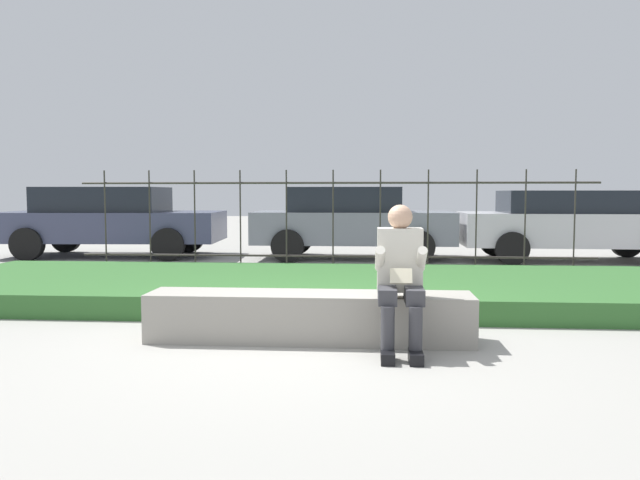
% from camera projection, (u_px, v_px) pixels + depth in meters
% --- Properties ---
extents(ground_plane, '(60.00, 60.00, 0.00)m').
position_uv_depth(ground_plane, '(306.00, 341.00, 5.63)').
color(ground_plane, '#9E9B93').
extents(stone_bench, '(2.91, 0.53, 0.44)m').
position_uv_depth(stone_bench, '(309.00, 320.00, 5.62)').
color(stone_bench, gray).
rests_on(stone_bench, ground_plane).
extents(person_seated_reader, '(0.42, 0.73, 1.23)m').
position_uv_depth(person_seated_reader, '(400.00, 272.00, 5.22)').
color(person_seated_reader, black).
rests_on(person_seated_reader, ground_plane).
extents(grass_berm, '(10.12, 3.23, 0.26)m').
position_uv_depth(grass_berm, '(324.00, 288.00, 7.93)').
color(grass_berm, '#33662D').
rests_on(grass_berm, ground_plane).
extents(iron_fence, '(8.12, 0.03, 1.69)m').
position_uv_depth(iron_fence, '(333.00, 221.00, 9.78)').
color(iron_fence, '#332D28').
rests_on(iron_fence, ground_plane).
extents(car_parked_center, '(4.01, 1.89, 1.45)m').
position_uv_depth(car_parked_center, '(351.00, 221.00, 12.69)').
color(car_parked_center, slate).
rests_on(car_parked_center, ground_plane).
extents(car_parked_left, '(4.61, 2.19, 1.46)m').
position_uv_depth(car_parked_left, '(111.00, 220.00, 13.12)').
color(car_parked_left, '#383D56').
rests_on(car_parked_left, ground_plane).
extents(car_parked_right, '(4.34, 1.93, 1.38)m').
position_uv_depth(car_parked_right, '(571.00, 223.00, 12.19)').
color(car_parked_right, '#B7B7BC').
rests_on(car_parked_right, ground_plane).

